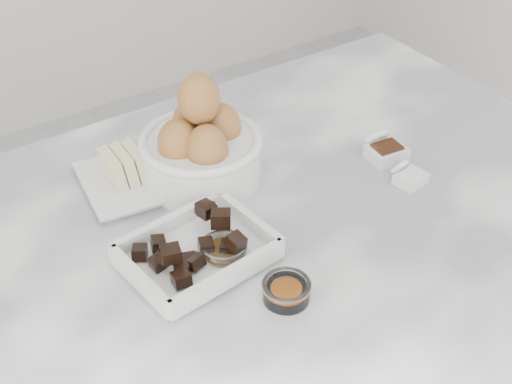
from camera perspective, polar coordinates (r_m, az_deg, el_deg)
marble_slab at (r=1.05m, az=0.00°, el=-3.81°), size 1.20×0.80×0.04m
chocolate_dish at (r=0.97m, az=-4.71°, el=-4.55°), size 0.21×0.17×0.05m
butter_plate at (r=1.12m, az=-9.78°, el=1.49°), size 0.18×0.18×0.07m
sugar_ramekin at (r=1.12m, az=-2.42°, el=2.12°), size 0.07×0.07×0.04m
egg_bowl at (r=1.10m, az=-4.45°, el=3.65°), size 0.19×0.19×0.18m
honey_bowl at (r=0.98m, az=-2.60°, el=-4.77°), size 0.07×0.07×0.03m
zest_bowl at (r=0.92m, az=2.44°, el=-7.83°), size 0.07×0.07×0.03m
vanilla_spoon at (r=1.19m, az=10.19°, el=3.43°), size 0.07×0.08×0.05m
salt_spoon at (r=1.14m, az=12.07°, el=1.31°), size 0.05×0.06×0.04m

